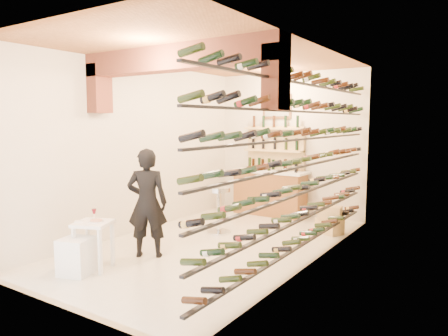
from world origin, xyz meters
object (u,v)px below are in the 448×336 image
object	(u,v)px
back_counter	(270,191)
white_stool	(77,256)
wine_rack	(299,159)
chrome_barstool	(219,207)
crate_lower	(330,226)
person	(147,203)
tasting_table	(93,230)

from	to	relation	value
back_counter	white_stool	xyz separation A→B (m)	(-0.49, -4.86, -0.28)
wine_rack	chrome_barstool	xyz separation A→B (m)	(-1.90, 0.68, -1.04)
wine_rack	chrome_barstool	size ratio (longest dim) A/B	6.51
back_counter	crate_lower	bearing A→B (deg)	-26.24
person	chrome_barstool	distance (m)	1.80
wine_rack	crate_lower	distance (m)	2.30
tasting_table	chrome_barstool	world-z (taller)	chrome_barstool
crate_lower	chrome_barstool	bearing A→B (deg)	-147.29
tasting_table	wine_rack	bearing A→B (deg)	17.78
wine_rack	white_stool	xyz separation A→B (m)	(-2.32, -2.21, -1.29)
tasting_table	white_stool	size ratio (longest dim) A/B	1.65
back_counter	tasting_table	xyz separation A→B (m)	(-0.45, -4.59, 0.04)
chrome_barstool	wine_rack	bearing A→B (deg)	-19.65
chrome_barstool	crate_lower	xyz separation A→B (m)	(1.76, 1.13, -0.37)
back_counter	crate_lower	xyz separation A→B (m)	(1.70, -0.84, -0.39)
person	chrome_barstool	size ratio (longest dim) A/B	1.94
chrome_barstool	back_counter	bearing A→B (deg)	88.12
white_stool	back_counter	bearing A→B (deg)	84.21
wine_rack	crate_lower	world-z (taller)	wine_rack
back_counter	white_stool	distance (m)	4.89
white_stool	person	bearing A→B (deg)	76.08
back_counter	chrome_barstool	bearing A→B (deg)	-91.88
tasting_table	white_stool	distance (m)	0.41
white_stool	crate_lower	world-z (taller)	white_stool
tasting_table	person	size ratio (longest dim) A/B	0.49
back_counter	chrome_barstool	size ratio (longest dim) A/B	1.94
wine_rack	back_counter	bearing A→B (deg)	124.66
chrome_barstool	crate_lower	size ratio (longest dim) A/B	1.90
back_counter	tasting_table	size ratio (longest dim) A/B	2.02
white_stool	person	world-z (taller)	person
back_counter	tasting_table	bearing A→B (deg)	-95.62
tasting_table	chrome_barstool	xyz separation A→B (m)	(0.39, 2.62, -0.06)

